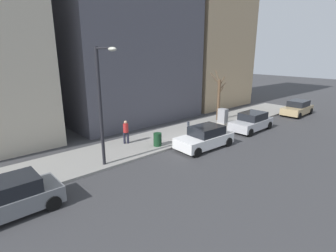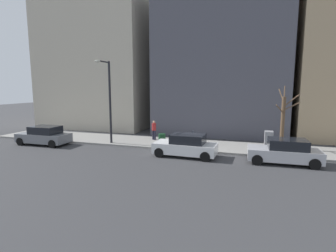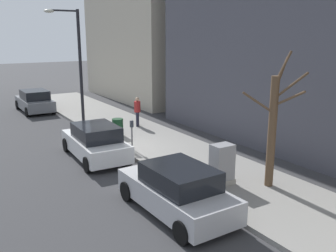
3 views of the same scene
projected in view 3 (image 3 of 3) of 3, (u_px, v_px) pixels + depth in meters
The scene contains 11 objects.
ground_plane at pixel (121, 152), 17.11m from camera, with size 120.00×120.00×0.00m, color #38383A.
sidewalk at pixel (158, 144), 18.12m from camera, with size 4.00×36.00×0.15m, color gray.
parked_car_silver at pixel (177, 190), 11.16m from camera, with size 2.00×4.24×1.52m.
parked_car_white at pixel (96, 142), 16.14m from camera, with size 2.06×4.27×1.52m.
parked_car_grey at pixel (35, 101), 26.01m from camera, with size 1.95×4.22×1.52m.
parking_meter at pixel (132, 132), 16.87m from camera, with size 0.14×0.10×1.35m.
utility_box at pixel (222, 165), 13.00m from camera, with size 0.83×0.61×1.43m.
streetlamp at pixel (75, 56), 21.66m from camera, with size 1.97×0.32×6.50m.
bare_tree at pixel (273, 127), 12.52m from camera, with size 1.77×1.72×4.60m.
trash_bin at pixel (118, 127), 19.28m from camera, with size 0.56×0.56×0.90m, color #14381E.
pedestrian_near_meter at pixel (137, 110), 21.22m from camera, with size 0.36×0.36×1.66m.
Camera 3 is at (-6.80, -15.00, 5.25)m, focal length 40.00 mm.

